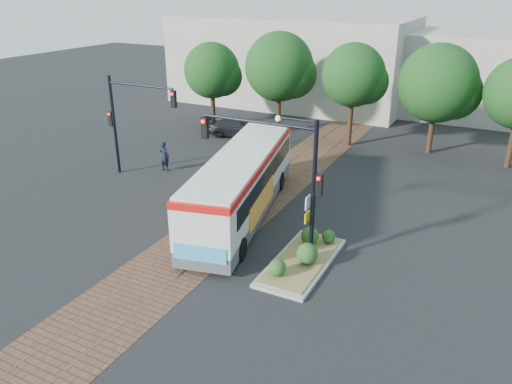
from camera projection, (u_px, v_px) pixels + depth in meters
ground at (217, 230)px, 23.87m from camera, size 120.00×120.00×0.00m
trackbed at (255, 200)px, 27.15m from camera, size 3.60×40.00×0.02m
tree_row at (351, 77)px, 34.95m from camera, size 26.40×5.60×7.67m
warehouses at (372, 66)px, 46.19m from camera, size 40.00×13.00×8.00m
city_bus at (242, 181)px, 24.84m from camera, size 5.13×12.32×3.23m
traffic_island at (303, 256)px, 20.98m from camera, size 2.20×5.20×1.13m
signal_pole_main at (285, 166)px, 19.97m from camera, size 5.49×0.46×6.00m
signal_pole_left at (128, 114)px, 29.16m from camera, size 4.99×0.34×6.00m
officer at (164, 156)px, 31.07m from camera, size 0.70×0.47×1.88m
parked_car at (239, 128)px, 38.15m from camera, size 5.04×2.88×1.38m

